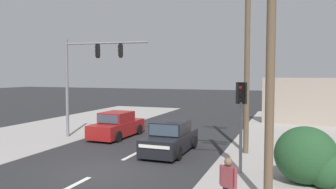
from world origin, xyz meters
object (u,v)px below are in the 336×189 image
(utility_pole_foreground_right, at_px, (267,11))
(pedestal_signal_right_kerb, at_px, (241,112))
(traffic_signal_mast, at_px, (86,70))
(pedestrian_at_kerb, at_px, (228,184))
(utility_pole_midground_right, at_px, (247,53))
(sedan_kerbside_parked, at_px, (117,126))
(sedan_crossing_left, at_px, (170,138))

(utility_pole_foreground_right, xyz_separation_m, pedestal_signal_right_kerb, (-1.08, 2.89, -3.27))
(utility_pole_foreground_right, height_order, traffic_signal_mast, utility_pole_foreground_right)
(pedestrian_at_kerb, bearing_deg, utility_pole_midground_right, 93.36)
(utility_pole_foreground_right, bearing_deg, sedan_kerbside_parked, 140.05)
(traffic_signal_mast, height_order, pedestrian_at_kerb, traffic_signal_mast)
(utility_pole_midground_right, height_order, traffic_signal_mast, utility_pole_midground_right)
(utility_pole_midground_right, relative_size, pedestal_signal_right_kerb, 2.61)
(traffic_signal_mast, distance_m, sedan_kerbside_parked, 3.89)
(pedestal_signal_right_kerb, bearing_deg, utility_pole_midground_right, 93.47)
(pedestal_signal_right_kerb, xyz_separation_m, sedan_kerbside_parked, (-8.17, 4.86, -1.71))
(traffic_signal_mast, bearing_deg, sedan_crossing_left, -15.86)
(utility_pole_foreground_right, bearing_deg, pedestal_signal_right_kerb, 110.45)
(sedan_kerbside_parked, relative_size, pedestrian_at_kerb, 2.63)
(sedan_crossing_left, relative_size, pedestrian_at_kerb, 2.61)
(traffic_signal_mast, bearing_deg, sedan_kerbside_parked, 28.09)
(pedestal_signal_right_kerb, xyz_separation_m, sedan_crossing_left, (-3.74, 2.29, -1.71))
(utility_pole_midground_right, distance_m, sedan_kerbside_parked, 9.12)
(pedestal_signal_right_kerb, distance_m, sedan_kerbside_parked, 9.66)
(utility_pole_midground_right, xyz_separation_m, pedestal_signal_right_kerb, (0.20, -3.37, -2.47))
(utility_pole_midground_right, bearing_deg, pedestal_signal_right_kerb, -86.53)
(pedestal_signal_right_kerb, distance_m, sedan_crossing_left, 4.71)
(traffic_signal_mast, relative_size, sedan_crossing_left, 1.41)
(pedestrian_at_kerb, bearing_deg, pedestal_signal_right_kerb, 93.26)
(sedan_kerbside_parked, xyz_separation_m, pedestrian_at_kerb, (8.40, -8.96, 0.22))
(pedestrian_at_kerb, bearing_deg, traffic_signal_mast, 140.93)
(sedan_kerbside_parked, bearing_deg, pedestrian_at_kerb, -46.86)
(utility_pole_foreground_right, xyz_separation_m, traffic_signal_mast, (-10.84, 6.89, -1.54))
(pedestrian_at_kerb, bearing_deg, sedan_kerbside_parked, 133.14)
(sedan_kerbside_parked, bearing_deg, utility_pole_midground_right, -10.58)
(utility_pole_foreground_right, relative_size, sedan_kerbside_parked, 2.48)
(traffic_signal_mast, bearing_deg, utility_pole_foreground_right, -32.46)
(pedestal_signal_right_kerb, height_order, pedestrian_at_kerb, pedestal_signal_right_kerb)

